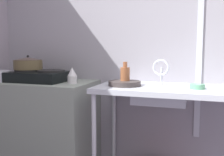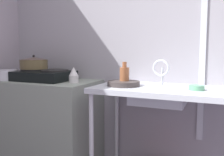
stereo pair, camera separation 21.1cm
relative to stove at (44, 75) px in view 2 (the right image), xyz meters
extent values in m
cube|color=#96939D|center=(1.45, 0.34, 0.38)|extent=(4.88, 0.10, 2.61)
cube|color=silver|center=(1.41, 0.29, 0.51)|extent=(0.05, 0.01, 2.08)
cube|color=gray|center=(-0.01, 0.00, -0.49)|extent=(1.03, 0.59, 0.87)
cube|color=silver|center=(1.38, 0.00, -0.07)|extent=(1.54, 0.59, 0.04)
cylinder|color=silver|center=(0.65, -0.25, -0.51)|extent=(0.04, 0.04, 0.83)
cylinder|color=silver|center=(0.65, 0.25, -0.51)|extent=(0.04, 0.04, 0.83)
cube|color=black|center=(0.00, 0.00, -0.01)|extent=(0.52, 0.40, 0.09)
cylinder|color=black|center=(-0.12, 0.00, 0.05)|extent=(0.26, 0.26, 0.02)
cylinder|color=black|center=(0.12, 0.00, 0.05)|extent=(0.26, 0.26, 0.02)
cylinder|color=brown|center=(-0.12, 0.00, 0.10)|extent=(0.27, 0.27, 0.09)
cone|color=brown|center=(-0.12, 0.00, 0.16)|extent=(0.27, 0.27, 0.02)
sphere|color=black|center=(-0.12, 0.00, 0.18)|extent=(0.02, 0.02, 0.02)
cylinder|color=silver|center=(-0.35, -0.13, 0.00)|extent=(0.20, 0.20, 0.10)
cylinder|color=silver|center=(0.37, -0.05, -0.02)|extent=(0.08, 0.08, 0.07)
cone|color=silver|center=(0.37, -0.05, 0.05)|extent=(0.08, 0.08, 0.07)
cube|color=silver|center=(1.12, -0.04, -0.12)|extent=(0.41, 0.29, 0.13)
cylinder|color=silver|center=(1.12, 0.13, 0.02)|extent=(0.02, 0.02, 0.15)
torus|color=silver|center=(1.12, 0.07, 0.10)|extent=(0.14, 0.02, 0.14)
cylinder|color=#3B3432|center=(0.84, -0.04, -0.03)|extent=(0.27, 0.27, 0.04)
cylinder|color=#5E9F78|center=(1.40, -0.04, -0.03)|extent=(0.11, 0.11, 0.04)
cylinder|color=brown|center=(0.84, -0.02, 0.02)|extent=(0.08, 0.08, 0.15)
cylinder|color=brown|center=(0.84, -0.02, 0.12)|extent=(0.04, 0.04, 0.05)
camera|label=1|loc=(1.37, -2.00, 0.23)|focal=39.99mm
camera|label=2|loc=(1.57, -1.92, 0.23)|focal=39.99mm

